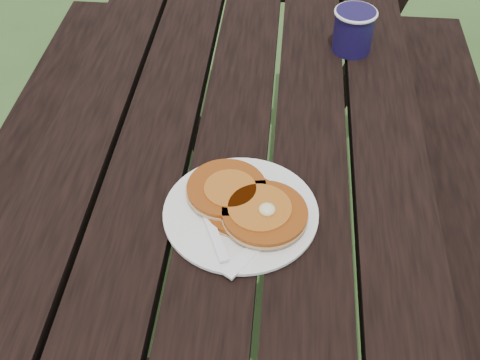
# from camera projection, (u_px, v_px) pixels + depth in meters

# --- Properties ---
(ground) EXTENTS (60.00, 60.00, 0.00)m
(ground) POSITION_uv_depth(u_px,v_px,m) (239.00, 297.00, 1.80)
(ground) COLOR #304B20
(ground) RESTS_ON ground
(picnic_table) EXTENTS (1.36, 1.80, 0.75)m
(picnic_table) POSITION_uv_depth(u_px,v_px,m) (239.00, 216.00, 1.54)
(picnic_table) COLOR black
(picnic_table) RESTS_ON ground
(plate) EXTENTS (0.32, 0.32, 0.01)m
(plate) POSITION_uv_depth(u_px,v_px,m) (241.00, 213.00, 1.03)
(plate) COLOR white
(plate) RESTS_ON picnic_table
(pancake_stack) EXTENTS (0.21, 0.19, 0.04)m
(pancake_stack) POSITION_uv_depth(u_px,v_px,m) (246.00, 203.00, 1.02)
(pancake_stack) COLOR #944210
(pancake_stack) RESTS_ON plate
(knife) EXTENTS (0.11, 0.16, 0.00)m
(knife) POSITION_uv_depth(u_px,v_px,m) (262.00, 241.00, 0.98)
(knife) COLOR white
(knife) RESTS_ON plate
(fork) EXTENTS (0.09, 0.16, 0.01)m
(fork) POSITION_uv_depth(u_px,v_px,m) (215.00, 235.00, 0.98)
(fork) COLOR white
(fork) RESTS_ON plate
(coffee_cup) EXTENTS (0.10, 0.10, 0.10)m
(coffee_cup) POSITION_uv_depth(u_px,v_px,m) (354.00, 28.00, 1.36)
(coffee_cup) COLOR #140E38
(coffee_cup) RESTS_ON picnic_table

